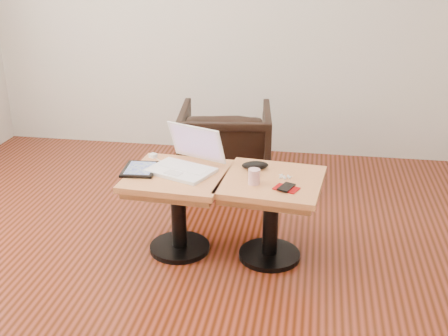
% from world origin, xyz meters
% --- Properties ---
extents(room_shell, '(4.52, 4.52, 2.71)m').
position_xyz_m(room_shell, '(0.00, 0.00, 1.35)').
color(room_shell, '#401908').
rests_on(room_shell, ground).
extents(side_table_left, '(0.59, 0.59, 0.51)m').
position_xyz_m(side_table_left, '(-0.14, 0.41, 0.38)').
color(side_table_left, black).
rests_on(side_table_left, ground).
extents(side_table_right, '(0.62, 0.62, 0.51)m').
position_xyz_m(side_table_right, '(0.41, 0.42, 0.38)').
color(side_table_right, black).
rests_on(side_table_right, ground).
extents(laptop, '(0.46, 0.45, 0.25)m').
position_xyz_m(laptop, '(-0.11, 0.48, 0.56)').
color(laptop, white).
rests_on(laptop, side_table_left).
extents(tablet, '(0.21, 0.25, 0.02)m').
position_xyz_m(tablet, '(-0.37, 0.41, 0.52)').
color(tablet, black).
rests_on(tablet, side_table_left).
extents(charging_adapter, '(0.05, 0.05, 0.02)m').
position_xyz_m(charging_adapter, '(-0.35, 0.64, 0.52)').
color(charging_adapter, white).
rests_on(charging_adapter, side_table_left).
extents(glasses_case, '(0.17, 0.10, 0.05)m').
position_xyz_m(glasses_case, '(0.30, 0.55, 0.53)').
color(glasses_case, black).
rests_on(glasses_case, side_table_right).
extents(striped_cup, '(0.09, 0.09, 0.09)m').
position_xyz_m(striped_cup, '(0.31, 0.33, 0.55)').
color(striped_cup, '#BB5466').
rests_on(striped_cup, side_table_right).
extents(earbuds_tangle, '(0.08, 0.06, 0.01)m').
position_xyz_m(earbuds_tangle, '(0.48, 0.44, 0.52)').
color(earbuds_tangle, white).
rests_on(earbuds_tangle, side_table_right).
extents(phone_on_sleeve, '(0.15, 0.13, 0.02)m').
position_xyz_m(phone_on_sleeve, '(0.50, 0.29, 0.52)').
color(phone_on_sleeve, '#A2080C').
rests_on(phone_on_sleeve, side_table_right).
extents(armchair, '(0.75, 0.76, 0.63)m').
position_xyz_m(armchair, '(-0.03, 1.44, 0.31)').
color(armchair, black).
rests_on(armchair, ground).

